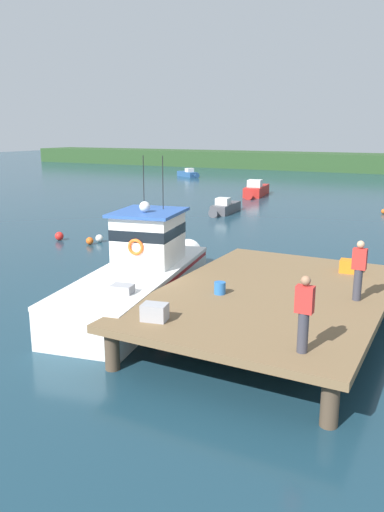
{
  "coord_description": "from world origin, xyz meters",
  "views": [
    {
      "loc": [
        9.2,
        -13.21,
        5.63
      ],
      "look_at": [
        1.2,
        1.89,
        1.4
      ],
      "focal_mm": 35.77,
      "sensor_mm": 36.0,
      "label": 1
    }
  ],
  "objects": [
    {
      "name": "bait_bucket",
      "position": [
        3.56,
        -0.91,
        1.37
      ],
      "size": [
        0.32,
        0.32,
        0.34
      ],
      "primitive_type": "cylinder",
      "color": "#2866B2",
      "rests_on": "dock"
    },
    {
      "name": "mooring_buoy_inshore",
      "position": [
        -9.23,
        6.68,
        0.22
      ],
      "size": [
        0.45,
        0.45,
        0.45
      ],
      "primitive_type": "sphere",
      "color": "red",
      "rests_on": "ground"
    },
    {
      "name": "deckhand_further_back",
      "position": [
        7.02,
        0.32,
        2.06
      ],
      "size": [
        0.36,
        0.22,
        1.63
      ],
      "color": "#383842",
      "rests_on": "dock"
    },
    {
      "name": "moored_boat_outer_mooring",
      "position": [
        -5.31,
        19.01,
        0.38
      ],
      "size": [
        1.38,
        4.37,
        1.1
      ],
      "color": "#4C4C51",
      "rests_on": "ground"
    },
    {
      "name": "mooring_buoy_channel_marker",
      "position": [
        -7.1,
        7.31,
        0.2
      ],
      "size": [
        0.39,
        0.39,
        0.39
      ],
      "primitive_type": "sphere",
      "color": "silver",
      "rests_on": "ground"
    },
    {
      "name": "moored_boat_off_the_point",
      "position": [
        -6.86,
        29.07,
        0.49
      ],
      "size": [
        2.13,
        5.76,
        1.44
      ],
      "color": "red",
      "rests_on": "ground"
    },
    {
      "name": "mooring_buoy_spare_mooring",
      "position": [
        -7.16,
        6.62,
        0.19
      ],
      "size": [
        0.38,
        0.38,
        0.38
      ],
      "primitive_type": "sphere",
      "color": "#EA5B19",
      "rests_on": "ground"
    },
    {
      "name": "mooring_buoy_outer",
      "position": [
        4.57,
        23.89,
        0.16
      ],
      "size": [
        0.33,
        0.33,
        0.33
      ],
      "primitive_type": "sphere",
      "color": "#EA5B19",
      "rests_on": "ground"
    },
    {
      "name": "crate_single_far",
      "position": [
        6.3,
        3.01,
        1.41
      ],
      "size": [
        0.64,
        0.49,
        0.42
      ],
      "primitive_type": "cube",
      "rotation": [
        0.0,
        0.0,
        0.09
      ],
      "color": "orange",
      "rests_on": "dock"
    },
    {
      "name": "moored_boat_far_right",
      "position": [
        -21.11,
        43.03,
        0.37
      ],
      "size": [
        3.99,
        2.92,
        1.06
      ],
      "color": "#285184",
      "rests_on": "ground"
    },
    {
      "name": "crate_single_by_cleat",
      "position": [
        3.03,
        -3.48,
        1.4
      ],
      "size": [
        0.68,
        0.55,
        0.41
      ],
      "primitive_type": "cube",
      "rotation": [
        0.0,
        0.0,
        0.2
      ],
      "color": "#9E9EA3",
      "rests_on": "dock"
    },
    {
      "name": "dock",
      "position": [
        4.8,
        0.0,
        1.07
      ],
      "size": [
        6.0,
        9.0,
        1.2
      ],
      "color": "#4C3D2D",
      "rests_on": "ground"
    },
    {
      "name": "main_fishing_boat",
      "position": [
        0.09,
        0.45,
        1.01
      ],
      "size": [
        4.0,
        9.97,
        4.8
      ],
      "color": "white",
      "rests_on": "ground"
    },
    {
      "name": "deckhand_by_the_boat",
      "position": [
        6.66,
        -3.6,
        2.06
      ],
      "size": [
        0.36,
        0.22,
        1.63
      ],
      "color": "#383842",
      "rests_on": "dock"
    },
    {
      "name": "ground_plane",
      "position": [
        0.0,
        0.0,
        0.0
      ],
      "size": [
        200.0,
        200.0,
        0.0
      ],
      "primitive_type": "plane",
      "color": "#193847"
    }
  ]
}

